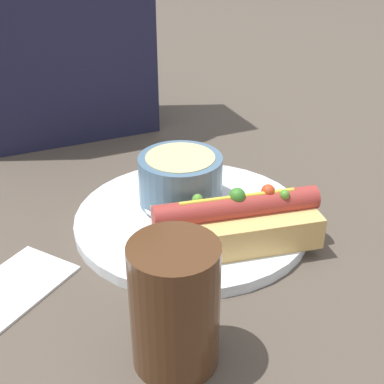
{
  "coord_description": "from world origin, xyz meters",
  "views": [
    {
      "loc": [
        -0.22,
        -0.49,
        0.34
      ],
      "look_at": [
        0.0,
        0.0,
        0.04
      ],
      "focal_mm": 50.0,
      "sensor_mm": 36.0,
      "label": 1
    }
  ],
  "objects": [
    {
      "name": "ground_plane",
      "position": [
        0.0,
        0.0,
        0.0
      ],
      "size": [
        4.0,
        4.0,
        0.0
      ],
      "primitive_type": "plane",
      "color": "#4C4238"
    },
    {
      "name": "soup_bowl",
      "position": [
        0.0,
        0.03,
        0.05
      ],
      "size": [
        0.1,
        0.1,
        0.06
      ],
      "color": "slate",
      "rests_on": "dinner_plate"
    },
    {
      "name": "drinking_glass",
      "position": [
        -0.1,
        -0.19,
        0.06
      ],
      "size": [
        0.07,
        0.07,
        0.11
      ],
      "color": "#4C2D19",
      "rests_on": "ground_plane"
    },
    {
      "name": "hot_dog",
      "position": [
        0.02,
        -0.07,
        0.04
      ],
      "size": [
        0.18,
        0.1,
        0.06
      ],
      "rotation": [
        0.0,
        0.0,
        -0.17
      ],
      "color": "#DBAD60",
      "rests_on": "dinner_plate"
    },
    {
      "name": "napkin",
      "position": [
        -0.22,
        -0.04,
        0.0
      ],
      "size": [
        0.15,
        0.14,
        0.01
      ],
      "rotation": [
        0.0,
        0.0,
        0.64
      ],
      "color": "white",
      "rests_on": "ground_plane"
    },
    {
      "name": "dinner_plate",
      "position": [
        0.0,
        0.0,
        0.01
      ],
      "size": [
        0.28,
        0.28,
        0.01
      ],
      "color": "white",
      "rests_on": "ground_plane"
    },
    {
      "name": "spoon",
      "position": [
        -0.04,
        -0.0,
        0.02
      ],
      "size": [
        0.05,
        0.16,
        0.01
      ],
      "rotation": [
        0.0,
        0.0,
        1.37
      ],
      "color": "#B7B7BC",
      "rests_on": "dinner_plate"
    }
  ]
}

